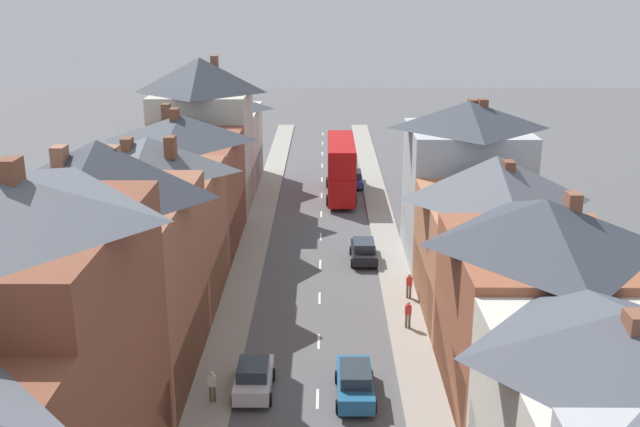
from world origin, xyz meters
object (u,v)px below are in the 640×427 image
Objects in this scene: car_near_blue at (364,251)px; pedestrian_far_left at (408,313)px; car_parked_left_a at (353,178)px; pedestrian_far_right at (409,285)px; double_decker_bus_lead at (341,167)px; car_parked_right_a at (355,382)px; car_mid_black at (254,377)px; pedestrian_mid_right at (212,385)px.

pedestrian_far_left reaches higher than car_near_blue.
pedestrian_far_left is at bearing -79.78° from car_near_blue.
pedestrian_far_right is at bearing -84.80° from car_parked_left_a.
double_decker_bus_lead reaches higher than car_parked_right_a.
car_mid_black is (-6.20, -38.81, 0.03)m from car_parked_left_a.
pedestrian_mid_right is (-6.74, -36.18, -1.78)m from double_decker_bus_lead.
car_near_blue is 20.70m from car_parked_left_a.
pedestrian_mid_right is at bearing -174.36° from car_parked_right_a.
double_decker_bus_lead reaches higher than pedestrian_mid_right.
double_decker_bus_lead is at bearing 96.72° from pedestrian_far_left.
pedestrian_mid_right is 1.00× the size of pedestrian_far_right.
double_decker_bus_lead is 2.58× the size of car_near_blue.
car_parked_right_a is 2.74× the size of pedestrian_mid_right.
double_decker_bus_lead is 2.39× the size of car_parked_left_a.
double_decker_bus_lead reaches higher than car_mid_black.
pedestrian_far_right is (2.51, -27.57, 0.24)m from car_parked_left_a.
car_parked_left_a is at bearing 80.92° from car_mid_black.
car_mid_black is (-6.20, -18.11, 0.03)m from car_near_blue.
car_parked_right_a is 2.74× the size of pedestrian_far_right.
pedestrian_far_left is at bearing -83.28° from double_decker_bus_lead.
car_near_blue is 11.31m from pedestrian_far_left.
car_parked_left_a is 31.89m from pedestrian_far_left.
car_near_blue is 2.60× the size of pedestrian_mid_right.
pedestrian_far_left is (3.31, 7.39, 0.19)m from car_parked_right_a.
pedestrian_far_left is at bearing -86.39° from car_parked_left_a.
car_parked_right_a is (-1.30, -18.52, 0.05)m from car_near_blue.
car_parked_left_a is 2.80× the size of pedestrian_far_right.
car_parked_right_a reaches higher than car_near_blue.
pedestrian_far_right is at bearing 71.88° from car_parked_right_a.
double_decker_bus_lead reaches higher than pedestrian_far_right.
double_decker_bus_lead is 6.71× the size of pedestrian_far_right.
pedestrian_far_right reaches higher than car_parked_right_a.
double_decker_bus_lead is at bearing 82.07° from car_mid_black.
pedestrian_far_right is (0.51, 4.26, 0.00)m from pedestrian_far_left.
car_parked_right_a is 6.78m from pedestrian_mid_right.
pedestrian_mid_right and pedestrian_far_right have the same top height.
car_parked_left_a is at bearing 95.20° from pedestrian_far_right.
pedestrian_far_left is at bearing 40.39° from car_mid_black.
pedestrian_mid_right is 12.88m from pedestrian_far_left.
car_parked_right_a is (-1.30, -39.22, 0.04)m from car_parked_left_a.
car_parked_right_a is at bearing -94.02° from car_near_blue.
car_parked_right_a reaches higher than car_mid_black.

